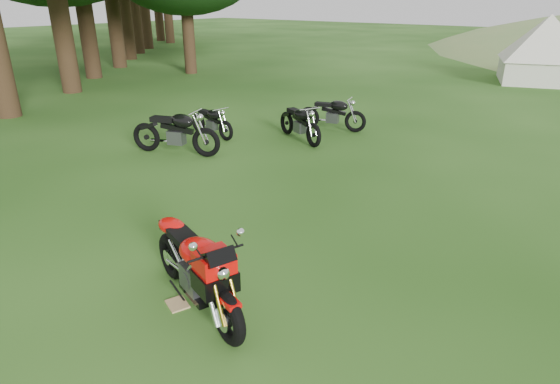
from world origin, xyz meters
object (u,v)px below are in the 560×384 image
Objects in this scene: sport_motorcycle at (195,261)px; vintage_moto_b at (211,120)px; vintage_moto_d at (332,113)px; vintage_moto_a at (175,131)px; vintage_moto_c at (300,122)px; plywood_board at (177,304)px; tent_left at (545,50)px.

sport_motorcycle is 1.25× the size of vintage_moto_b.
sport_motorcycle is 1.11× the size of vintage_moto_d.
sport_motorcycle is 8.37m from vintage_moto_d.
vintage_moto_d is (-3.05, 7.79, -0.13)m from sport_motorcycle.
vintage_moto_a is 3.14m from vintage_moto_c.
sport_motorcycle is 7.15m from vintage_moto_c.
vintage_moto_b reaches higher than plywood_board.
vintage_moto_b is at bearing -127.65° from vintage_moto_c.
vintage_moto_b is 15.57m from tent_left.
vintage_moto_c is at bearing -110.38° from vintage_moto_d.
vintage_moto_a reaches higher than vintage_moto_c.
vintage_moto_b is (-5.00, 5.44, 0.42)m from plywood_board.
vintage_moto_a reaches higher than vintage_moto_b.
sport_motorcycle is at bearing -59.70° from vintage_moto_a.
vintage_moto_c is at bearing 37.77° from vintage_moto_a.
tent_left is (4.98, 14.73, 0.93)m from vintage_moto_b.
tent_left reaches higher than sport_motorcycle.
sport_motorcycle is at bearing -108.03° from tent_left.
vintage_moto_b is (-5.20, 5.30, -0.18)m from sport_motorcycle.
vintage_moto_a reaches higher than vintage_moto_d.
sport_motorcycle is 6.03m from vintage_moto_a.
tent_left reaches higher than vintage_moto_a.
sport_motorcycle reaches higher than vintage_moto_a.
plywood_board is (-0.21, -0.15, -0.60)m from sport_motorcycle.
vintage_moto_c is (1.59, 2.71, -0.07)m from vintage_moto_a.
vintage_moto_c reaches higher than vintage_moto_b.
vintage_moto_d is at bearing 128.84° from sport_motorcycle.
plywood_board is at bearing -42.14° from vintage_moto_c.
vintage_moto_a is at bearing 139.67° from plywood_board.
vintage_moto_b is at bearing -127.35° from tent_left.
tent_left is (-0.02, 20.17, 1.35)m from plywood_board.
vintage_moto_a is (-4.54, 3.86, 0.55)m from plywood_board.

